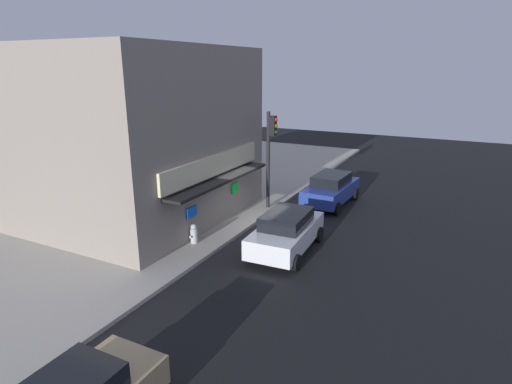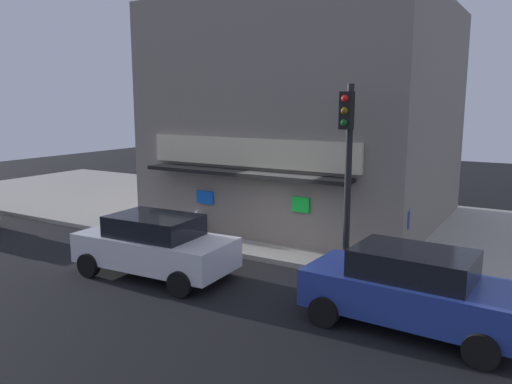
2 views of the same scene
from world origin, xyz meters
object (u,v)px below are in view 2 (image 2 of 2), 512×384
(potted_plant_by_doorway, at_px, (273,226))
(parked_car_blue, at_px, (412,289))
(pedestrian, at_px, (400,226))
(traffic_light, at_px, (347,152))
(parked_car_white, at_px, (155,245))
(trash_can, at_px, (336,233))
(fire_hydrant, at_px, (198,223))

(potted_plant_by_doorway, relative_size, parked_car_blue, 0.19)
(pedestrian, relative_size, potted_plant_by_doorway, 2.10)
(traffic_light, bearing_deg, parked_car_white, -147.37)
(pedestrian, distance_m, potted_plant_by_doorway, 4.05)
(trash_can, relative_size, parked_car_blue, 0.18)
(pedestrian, bearing_deg, fire_hydrant, -172.84)
(potted_plant_by_doorway, height_order, parked_car_blue, parked_car_blue)
(traffic_light, bearing_deg, trash_can, 117.28)
(traffic_light, xyz_separation_m, pedestrian, (1.02, 1.66, -2.18))
(traffic_light, bearing_deg, potted_plant_by_doorway, 154.06)
(parked_car_blue, bearing_deg, trash_can, 127.44)
(fire_hydrant, bearing_deg, pedestrian, 7.16)
(parked_car_white, bearing_deg, trash_can, 55.54)
(fire_hydrant, distance_m, pedestrian, 6.64)
(trash_can, relative_size, potted_plant_by_doorway, 0.97)
(traffic_light, distance_m, potted_plant_by_doorway, 4.27)
(traffic_light, height_order, potted_plant_by_doorway, traffic_light)
(traffic_light, xyz_separation_m, potted_plant_by_doorway, (-2.99, 1.46, -2.68))
(traffic_light, relative_size, trash_can, 6.12)
(fire_hydrant, distance_m, parked_car_white, 3.80)
(pedestrian, height_order, potted_plant_by_doorway, pedestrian)
(fire_hydrant, height_order, parked_car_white, parked_car_white)
(potted_plant_by_doorway, bearing_deg, parked_car_white, -106.83)
(trash_can, distance_m, pedestrian, 2.14)
(fire_hydrant, relative_size, trash_can, 1.02)
(traffic_light, relative_size, parked_car_blue, 1.11)
(potted_plant_by_doorway, bearing_deg, traffic_light, -25.94)
(traffic_light, bearing_deg, fire_hydrant, 171.46)
(trash_can, xyz_separation_m, potted_plant_by_doorway, (-1.97, -0.53, 0.06))
(fire_hydrant, xyz_separation_m, parked_car_white, (1.29, -3.56, 0.30))
(potted_plant_by_doorway, bearing_deg, trash_can, 15.08)
(pedestrian, bearing_deg, parked_car_white, -140.27)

